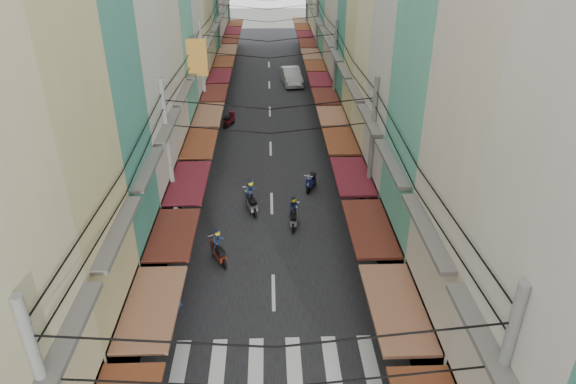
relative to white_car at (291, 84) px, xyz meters
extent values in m
plane|color=slate|center=(-2.21, -30.23, 0.00)|extent=(160.00, 160.00, 0.00)
cube|color=black|center=(-2.21, -10.23, 0.01)|extent=(10.00, 80.00, 0.02)
cube|color=gray|center=(-8.71, -10.23, 0.03)|extent=(3.00, 80.00, 0.06)
cube|color=gray|center=(4.29, -10.23, 0.03)|extent=(3.00, 80.00, 0.06)
cube|color=silver|center=(-5.71, -36.23, 0.03)|extent=(0.55, 2.40, 0.01)
cube|color=silver|center=(-4.31, -36.23, 0.03)|extent=(0.55, 2.40, 0.01)
cube|color=silver|center=(-2.91, -36.23, 0.03)|extent=(0.55, 2.40, 0.01)
cube|color=silver|center=(-1.51, -36.23, 0.03)|extent=(0.55, 2.40, 0.01)
cube|color=silver|center=(-0.11, -36.23, 0.03)|extent=(0.55, 2.40, 0.01)
cube|color=silver|center=(1.29, -36.23, 0.03)|extent=(0.55, 2.40, 0.01)
cube|color=#595651|center=(-6.96, -41.21, 6.00)|extent=(0.50, 4.24, 0.15)
cube|color=black|center=(-7.81, -36.50, 1.60)|extent=(1.20, 4.52, 3.20)
cube|color=brown|center=(-6.31, -36.50, 3.00)|extent=(1.80, 4.33, 0.12)
cube|color=#595651|center=(-6.96, -36.50, 6.00)|extent=(0.50, 4.23, 0.15)
cube|color=#3C8471|center=(-10.21, -32.00, 9.62)|extent=(6.00, 4.30, 19.25)
cube|color=black|center=(-7.81, -32.00, 1.60)|extent=(1.20, 4.13, 3.20)
cube|color=#582219|center=(-6.31, -32.00, 3.00)|extent=(1.80, 3.96, 0.12)
cube|color=#595651|center=(-6.96, -32.00, 6.00)|extent=(0.50, 3.87, 0.15)
cube|color=#BCB8AC|center=(-10.21, -27.28, 10.47)|extent=(6.00, 5.14, 20.93)
cube|color=black|center=(-7.81, -27.28, 1.60)|extent=(1.20, 4.94, 3.20)
cube|color=maroon|center=(-6.31, -27.28, 3.00)|extent=(1.80, 4.73, 0.12)
cube|color=#595651|center=(-6.96, -27.28, 6.00)|extent=(0.50, 4.63, 0.15)
cube|color=#BFB4A2|center=(-10.21, -22.23, 8.72)|extent=(6.00, 4.95, 17.43)
cube|color=black|center=(-7.81, -22.23, 1.60)|extent=(1.20, 4.75, 3.20)
cube|color=brown|center=(-6.31, -22.23, 3.00)|extent=(1.80, 4.56, 0.12)
cube|color=#595651|center=(-6.96, -22.23, 6.00)|extent=(0.50, 4.46, 0.15)
cube|color=#529F87|center=(-10.21, -17.26, 8.16)|extent=(6.00, 4.99, 16.32)
cube|color=black|center=(-7.81, -17.26, 1.60)|extent=(1.20, 4.80, 3.20)
cube|color=brown|center=(-6.31, -17.26, 3.00)|extent=(1.80, 4.60, 0.12)
cube|color=#595651|center=(-6.96, -17.26, 6.00)|extent=(0.50, 4.50, 0.15)
cube|color=black|center=(-7.81, -12.44, 1.60)|extent=(1.20, 4.46, 3.20)
cube|color=#582219|center=(-6.31, -12.44, 3.00)|extent=(1.80, 4.27, 0.12)
cube|color=#595651|center=(-6.96, -12.44, 6.00)|extent=(0.50, 4.18, 0.15)
cube|color=black|center=(-7.81, -7.67, 1.60)|extent=(1.20, 4.70, 3.20)
cube|color=maroon|center=(-6.31, -7.67, 3.00)|extent=(1.80, 4.50, 0.12)
cube|color=#595651|center=(-6.96, -7.67, 6.00)|extent=(0.50, 4.40, 0.15)
cube|color=black|center=(-7.81, -2.96, 1.60)|extent=(1.20, 4.34, 3.20)
cube|color=brown|center=(-6.31, -2.96, 3.00)|extent=(1.80, 4.16, 0.12)
cube|color=#595651|center=(-6.96, -2.96, 6.00)|extent=(0.50, 4.07, 0.15)
cube|color=black|center=(-7.81, 1.90, 1.60)|extent=(1.20, 4.99, 3.20)
cube|color=brown|center=(-6.31, 1.90, 3.00)|extent=(1.80, 4.78, 0.12)
cube|color=#595651|center=(-6.96, 1.90, 6.00)|extent=(0.50, 4.68, 0.15)
cube|color=black|center=(-7.81, 6.96, 1.60)|extent=(1.20, 4.74, 3.20)
cube|color=#582219|center=(-6.31, 6.96, 3.00)|extent=(1.80, 4.55, 0.12)
cube|color=#595651|center=(-6.96, 6.96, 6.00)|extent=(0.50, 4.45, 0.15)
cube|color=black|center=(-7.81, 11.91, 1.60)|extent=(1.20, 4.76, 3.20)
cube|color=maroon|center=(-6.31, 11.91, 3.00)|extent=(1.80, 4.56, 0.12)
cube|color=#595651|center=(-6.96, 11.91, 6.00)|extent=(0.50, 4.46, 0.15)
cube|color=black|center=(-7.81, 16.91, 1.60)|extent=(1.20, 4.84, 3.20)
cube|color=brown|center=(-6.31, 16.91, 3.00)|extent=(1.80, 4.64, 0.12)
cube|color=#533713|center=(-6.61, -18.23, 7.00)|extent=(1.20, 0.40, 2.20)
cube|color=#595651|center=(2.54, -41.64, 6.00)|extent=(0.50, 4.25, 0.15)
cube|color=#BFB4A2|center=(5.79, -36.79, 11.19)|extent=(6.00, 4.97, 22.38)
cube|color=black|center=(3.39, -36.79, 1.60)|extent=(1.20, 4.78, 3.20)
cube|color=brown|center=(1.89, -36.79, 3.00)|extent=(1.80, 4.58, 0.12)
cube|color=#595651|center=(2.54, -36.79, 6.00)|extent=(0.50, 4.48, 0.15)
cube|color=#529F87|center=(5.79, -31.78, 7.54)|extent=(6.00, 5.03, 15.08)
cube|color=black|center=(3.39, -31.78, 1.60)|extent=(1.20, 4.83, 3.20)
cube|color=#582219|center=(1.89, -31.78, 3.00)|extent=(1.80, 4.63, 0.12)
cube|color=#595651|center=(2.54, -31.78, 6.00)|extent=(0.50, 4.53, 0.15)
cube|color=#B8B3A9|center=(5.79, -26.87, 10.83)|extent=(6.00, 4.79, 21.66)
cube|color=black|center=(3.39, -26.87, 1.60)|extent=(1.20, 4.60, 3.20)
cube|color=maroon|center=(1.89, -26.87, 3.00)|extent=(1.80, 4.41, 0.12)
cube|color=#595651|center=(2.54, -26.87, 6.00)|extent=(0.50, 4.31, 0.15)
cube|color=beige|center=(5.79, -22.21, 10.37)|extent=(6.00, 4.52, 20.74)
cube|color=black|center=(3.39, -22.21, 1.60)|extent=(1.20, 4.34, 3.20)
cube|color=brown|center=(1.89, -22.21, 3.00)|extent=(1.80, 4.16, 0.12)
cube|color=#595651|center=(2.54, -22.21, 6.00)|extent=(0.50, 4.07, 0.15)
cube|color=tan|center=(5.79, -17.89, 7.06)|extent=(6.00, 4.12, 14.13)
cube|color=black|center=(3.39, -17.89, 1.60)|extent=(1.20, 3.96, 3.20)
cube|color=brown|center=(1.89, -17.89, 3.00)|extent=(1.80, 3.79, 0.12)
cube|color=#595651|center=(2.54, -17.89, 6.00)|extent=(0.50, 3.71, 0.15)
cube|color=#3C8471|center=(5.79, -13.63, 8.84)|extent=(6.00, 4.40, 17.68)
cube|color=black|center=(3.39, -13.63, 1.60)|extent=(1.20, 4.23, 3.20)
cube|color=#582219|center=(1.89, -13.63, 3.00)|extent=(1.80, 4.05, 0.12)
cube|color=#595651|center=(2.54, -13.63, 6.00)|extent=(0.50, 3.96, 0.15)
cube|color=black|center=(3.39, -9.11, 1.60)|extent=(1.20, 4.45, 3.20)
cube|color=maroon|center=(1.89, -9.11, 3.00)|extent=(1.80, 4.26, 0.12)
cube|color=#595651|center=(2.54, -9.11, 6.00)|extent=(0.50, 4.17, 0.15)
cube|color=black|center=(3.39, -4.79, 1.60)|extent=(1.20, 3.84, 3.20)
cube|color=brown|center=(1.89, -4.79, 3.00)|extent=(1.80, 3.68, 0.12)
cube|color=#595651|center=(2.54, -4.79, 6.00)|extent=(0.50, 3.60, 0.15)
cube|color=black|center=(3.39, -0.28, 1.60)|extent=(1.20, 4.81, 3.20)
cube|color=brown|center=(1.89, -0.28, 3.00)|extent=(1.80, 4.61, 0.12)
cube|color=#595651|center=(2.54, -0.28, 6.00)|extent=(0.50, 4.51, 0.15)
cube|color=black|center=(3.39, 4.72, 1.60)|extent=(1.20, 4.80, 3.20)
cube|color=#582219|center=(1.89, 4.72, 3.00)|extent=(1.80, 4.60, 0.12)
cube|color=#595651|center=(2.54, 4.72, 6.00)|extent=(0.50, 4.50, 0.15)
cube|color=black|center=(3.39, 9.38, 1.60)|extent=(1.20, 4.15, 3.20)
cube|color=maroon|center=(1.89, 9.38, 3.00)|extent=(1.80, 3.97, 0.12)
cube|color=#595651|center=(2.54, 9.38, 6.00)|extent=(0.50, 3.89, 0.15)
cube|color=black|center=(3.39, 13.71, 1.60)|extent=(1.20, 4.16, 3.20)
cube|color=brown|center=(1.89, 13.71, 3.00)|extent=(1.80, 3.99, 0.12)
cube|color=#595651|center=(2.54, 13.71, 6.00)|extent=(0.50, 3.90, 0.15)
cube|color=black|center=(3.39, 18.31, 1.60)|extent=(1.20, 4.68, 3.20)
cube|color=brown|center=(1.89, 18.31, 3.00)|extent=(1.80, 4.49, 0.12)
cylinder|color=gray|center=(-7.11, -27.23, 4.10)|extent=(0.26, 0.26, 8.20)
cylinder|color=gray|center=(2.69, -27.23, 4.10)|extent=(0.26, 0.26, 8.20)
cylinder|color=gray|center=(-7.11, -12.23, 4.10)|extent=(0.26, 0.26, 8.20)
cylinder|color=gray|center=(2.69, -12.23, 4.10)|extent=(0.26, 0.26, 8.20)
cylinder|color=gray|center=(-7.11, 2.77, 4.10)|extent=(0.26, 0.26, 8.20)
cylinder|color=gray|center=(2.69, 2.77, 4.10)|extent=(0.26, 0.26, 8.20)
cylinder|color=gray|center=(-7.11, 17.77, 4.10)|extent=(0.26, 0.26, 8.20)
cylinder|color=gray|center=(2.69, 17.77, 4.10)|extent=(0.26, 0.26, 8.20)
imported|color=silver|center=(0.00, 0.00, 0.00)|extent=(5.88, 2.83, 2.00)
imported|color=black|center=(4.98, -31.53, 0.00)|extent=(1.56, 1.08, 1.01)
cylinder|color=black|center=(-4.77, -29.17, 0.26)|extent=(0.10, 0.51, 0.51)
cylinder|color=black|center=(-4.77, -30.46, 0.26)|extent=(0.10, 0.51, 0.51)
cube|color=#591D11|center=(-4.77, -29.81, 0.42)|extent=(0.34, 1.14, 0.28)
cube|color=black|center=(-4.77, -30.06, 0.71)|extent=(0.32, 0.54, 0.18)
cube|color=#591D11|center=(-4.77, -29.27, 0.64)|extent=(0.30, 0.28, 0.54)
imported|color=#1F2949|center=(-4.77, -29.81, 0.54)|extent=(0.52, 0.37, 1.31)
sphere|color=gold|center=(-4.77, -29.81, 1.53)|extent=(0.28, 0.28, 0.28)
cylinder|color=black|center=(-1.05, -26.10, 0.25)|extent=(0.10, 0.51, 0.51)
cylinder|color=black|center=(-1.05, -27.37, 0.25)|extent=(0.10, 0.51, 0.51)
cube|color=gray|center=(-1.05, -26.73, 0.41)|extent=(0.33, 1.12, 0.27)
cube|color=black|center=(-1.05, -26.98, 0.70)|extent=(0.31, 0.54, 0.18)
cube|color=gray|center=(-1.05, -26.20, 0.63)|extent=(0.29, 0.27, 0.54)
imported|color=#1F2949|center=(-1.05, -26.73, 0.54)|extent=(0.51, 0.36, 1.29)
sphere|color=gold|center=(-1.05, -26.73, 1.51)|extent=(0.27, 0.27, 0.27)
cylinder|color=black|center=(-3.35, -24.41, 0.28)|extent=(0.11, 0.57, 0.57)
cylinder|color=black|center=(-3.35, -25.83, 0.28)|extent=(0.11, 0.57, 0.57)
cube|color=gray|center=(-3.35, -25.12, 0.46)|extent=(0.37, 1.26, 0.31)
cube|color=black|center=(-3.35, -25.40, 0.79)|extent=(0.35, 0.60, 0.20)
cube|color=gray|center=(-3.35, -24.52, 0.71)|extent=(0.33, 0.31, 0.60)
imported|color=#1F2949|center=(-3.35, -25.12, 0.60)|extent=(0.58, 0.41, 1.45)
sphere|color=gold|center=(-3.35, -25.12, 1.69)|extent=(0.31, 0.31, 0.31)
cylinder|color=black|center=(0.20, -21.79, 0.27)|extent=(0.11, 0.55, 0.55)
cylinder|color=black|center=(0.20, -23.16, 0.27)|extent=(0.11, 0.55, 0.55)
cube|color=#151A50|center=(0.20, -22.47, 0.44)|extent=(0.36, 1.21, 0.29)
cube|color=black|center=(0.20, -22.73, 0.76)|extent=(0.34, 0.58, 0.19)
cube|color=#151A50|center=(0.20, -21.89, 0.68)|extent=(0.32, 0.29, 0.58)
cylinder|color=black|center=(-5.45, -10.91, 0.29)|extent=(0.11, 0.58, 0.58)
cylinder|color=black|center=(-5.45, -12.36, 0.29)|extent=(0.11, 0.58, 0.58)
cube|color=maroon|center=(-5.45, -11.63, 0.47)|extent=(0.38, 1.29, 0.31)
cube|color=black|center=(-5.45, -11.91, 0.81)|extent=(0.36, 0.62, 0.20)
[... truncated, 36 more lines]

